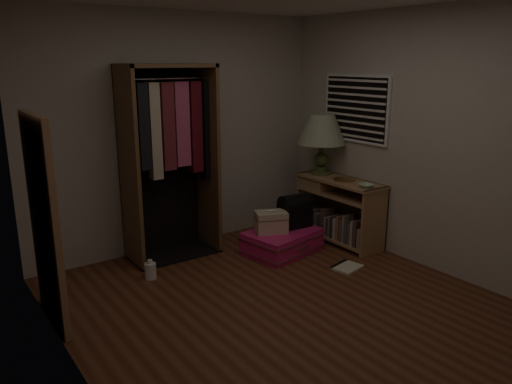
# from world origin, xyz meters

# --- Properties ---
(ground) EXTENTS (4.00, 4.00, 0.00)m
(ground) POSITION_xyz_m (0.00, 0.00, 0.00)
(ground) COLOR #542918
(ground) RESTS_ON ground
(room_walls) EXTENTS (3.52, 4.02, 2.60)m
(room_walls) POSITION_xyz_m (0.08, 0.04, 1.50)
(room_walls) COLOR beige
(room_walls) RESTS_ON ground
(console_bookshelf) EXTENTS (0.42, 1.12, 0.75)m
(console_bookshelf) POSITION_xyz_m (1.54, 1.04, 0.39)
(console_bookshelf) COLOR #A0754D
(console_bookshelf) RESTS_ON ground
(open_wardrobe) EXTENTS (0.98, 0.50, 2.05)m
(open_wardrobe) POSITION_xyz_m (-0.21, 1.77, 1.21)
(open_wardrobe) COLOR brown
(open_wardrobe) RESTS_ON ground
(floor_mirror) EXTENTS (0.06, 0.80, 1.70)m
(floor_mirror) POSITION_xyz_m (-1.70, 1.00, 0.85)
(floor_mirror) COLOR #A0714D
(floor_mirror) RESTS_ON ground
(pink_suitcase) EXTENTS (0.91, 0.73, 0.25)m
(pink_suitcase) POSITION_xyz_m (0.77, 1.10, 0.12)
(pink_suitcase) COLOR #DC1A69
(pink_suitcase) RESTS_ON ground
(train_case) EXTENTS (0.41, 0.35, 0.25)m
(train_case) POSITION_xyz_m (0.64, 1.15, 0.37)
(train_case) COLOR #C3B695
(train_case) RESTS_ON pink_suitcase
(black_bag) EXTENTS (0.36, 0.25, 0.38)m
(black_bag) POSITION_xyz_m (0.98, 1.15, 0.44)
(black_bag) COLOR black
(black_bag) RESTS_ON pink_suitcase
(table_lamp) EXTENTS (0.68, 0.68, 0.72)m
(table_lamp) POSITION_xyz_m (1.54, 1.35, 1.27)
(table_lamp) COLOR #3D4E25
(table_lamp) RESTS_ON console_bookshelf
(brass_tray) EXTENTS (0.33, 0.33, 0.01)m
(brass_tray) POSITION_xyz_m (1.54, 0.94, 0.76)
(brass_tray) COLOR #B07F44
(brass_tray) RESTS_ON console_bookshelf
(ceramic_bowl) EXTENTS (0.18, 0.18, 0.04)m
(ceramic_bowl) POSITION_xyz_m (1.49, 0.57, 0.77)
(ceramic_bowl) COLOR #AFD1AE
(ceramic_bowl) RESTS_ON console_bookshelf
(white_jug) EXTENTS (0.14, 0.14, 0.20)m
(white_jug) POSITION_xyz_m (-0.72, 1.30, 0.08)
(white_jug) COLOR white
(white_jug) RESTS_ON ground
(floor_book) EXTENTS (0.34, 0.29, 0.03)m
(floor_book) POSITION_xyz_m (1.02, 0.37, 0.01)
(floor_book) COLOR #EBE1C6
(floor_book) RESTS_ON ground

